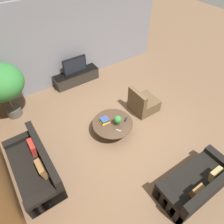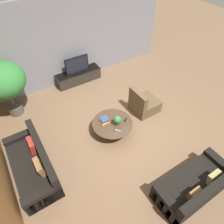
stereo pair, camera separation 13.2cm
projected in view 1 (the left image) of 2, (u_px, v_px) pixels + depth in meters
name	position (u px, v px, depth m)	size (l,w,h in m)	color
ground_plane	(122.00, 130.00, 6.04)	(24.00, 24.00, 0.00)	brown
back_wall_stone	(68.00, 42.00, 6.88)	(7.40, 0.12, 3.00)	gray
media_console	(77.00, 77.00, 7.58)	(1.71, 0.50, 0.44)	#2D2823
television	(75.00, 65.00, 7.22)	(0.89, 0.13, 0.60)	black
coffee_table	(113.00, 125.00, 5.81)	(1.16, 1.16, 0.38)	black
couch_by_wall	(35.00, 167.00, 4.84)	(0.84, 1.99, 0.84)	black
couch_near_entry	(198.00, 183.00, 4.56)	(1.86, 0.84, 0.84)	black
armchair_wicker	(143.00, 103.00, 6.48)	(0.80, 0.76, 0.86)	brown
potted_palm_tall	(1.00, 84.00, 5.62)	(1.29, 1.29, 1.80)	#514C47
potted_plant_tabletop	(118.00, 120.00, 5.59)	(0.22, 0.22, 0.30)	#514C47
book_stack	(105.00, 120.00, 5.73)	(0.28, 0.27, 0.12)	gold
remote_black	(126.00, 119.00, 5.81)	(0.04, 0.16, 0.02)	black
remote_silver	(118.00, 130.00, 5.52)	(0.04, 0.16, 0.02)	gray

